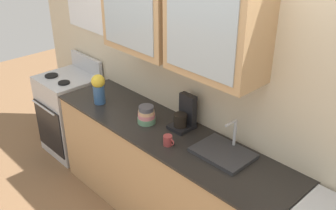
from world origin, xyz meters
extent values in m
cube|color=beige|center=(0.00, 0.35, 1.34)|extent=(4.69, 0.10, 2.68)
cube|color=tan|center=(-0.38, 0.13, 1.89)|extent=(0.71, 0.35, 0.76)
cube|color=#9EADB7|center=(-0.38, -0.05, 1.89)|extent=(0.60, 0.01, 0.64)
cube|color=tan|center=(0.38, 0.13, 1.89)|extent=(0.71, 0.35, 0.76)
cube|color=#9EADB7|center=(0.38, -0.05, 1.89)|extent=(0.60, 0.01, 0.64)
cube|color=tan|center=(0.00, 0.00, 0.45)|extent=(2.40, 0.59, 0.90)
cube|color=black|center=(0.00, 0.00, 0.91)|extent=(2.43, 0.61, 0.02)
cube|color=silver|center=(-1.57, 0.00, 0.46)|extent=(0.59, 0.57, 0.92)
cube|color=black|center=(-1.57, -0.29, 0.39)|extent=(0.54, 0.01, 0.55)
cylinder|color=silver|center=(-1.57, -0.32, 0.66)|extent=(0.47, 0.02, 0.02)
cube|color=silver|center=(-1.57, 0.26, 1.01)|extent=(0.56, 0.04, 0.18)
cylinder|color=black|center=(-1.70, -0.11, 0.93)|extent=(0.14, 0.14, 0.02)
cylinder|color=black|center=(-1.44, -0.11, 0.93)|extent=(0.12, 0.12, 0.02)
cube|color=#2D2D30|center=(0.55, 0.08, 0.94)|extent=(0.43, 0.32, 0.03)
cylinder|color=silver|center=(0.55, 0.21, 1.06)|extent=(0.02, 0.02, 0.22)
cylinder|color=silver|center=(0.55, 0.15, 1.17)|extent=(0.02, 0.12, 0.02)
cylinder|color=#669972|center=(-0.22, -0.01, 0.95)|extent=(0.16, 0.16, 0.05)
cylinder|color=#D87F84|center=(-0.22, -0.01, 0.98)|extent=(0.15, 0.15, 0.05)
cylinder|color=#E0AD7F|center=(-0.22, -0.01, 1.02)|extent=(0.14, 0.14, 0.04)
cylinder|color=#4C4C54|center=(-0.22, -0.01, 1.05)|extent=(0.13, 0.13, 0.05)
cylinder|color=#33598C|center=(-0.81, -0.09, 1.01)|extent=(0.11, 0.11, 0.18)
sphere|color=yellow|center=(-0.81, -0.09, 1.15)|extent=(0.13, 0.13, 0.13)
cylinder|color=#993838|center=(0.16, -0.13, 0.97)|extent=(0.07, 0.07, 0.08)
torus|color=#993838|center=(0.21, -0.13, 0.97)|extent=(0.05, 0.01, 0.05)
cube|color=black|center=(0.06, 0.13, 0.94)|extent=(0.17, 0.20, 0.03)
cylinder|color=black|center=(0.06, 0.11, 1.01)|extent=(0.11, 0.11, 0.11)
cube|color=black|center=(0.06, 0.20, 1.08)|extent=(0.15, 0.06, 0.26)
camera|label=1|loc=(2.02, -1.90, 2.61)|focal=41.75mm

